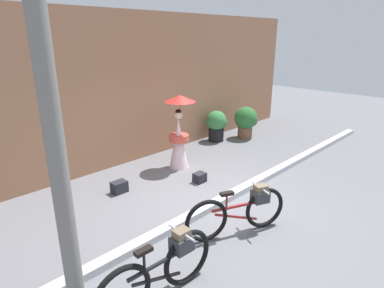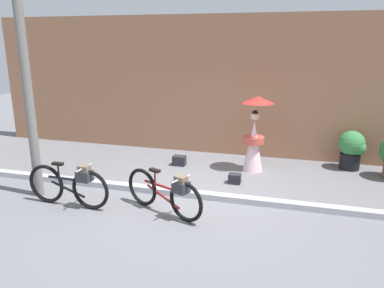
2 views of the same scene
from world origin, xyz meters
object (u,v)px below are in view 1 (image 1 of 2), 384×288
potted_plant_by_door (217,124)px  potted_plant_small (246,120)px  backpack_on_pavement (200,177)px  utility_pole (52,124)px  person_with_parasol (179,133)px  bicycle_near_officer (241,210)px  bicycle_far_side (161,269)px  backpack_spare (119,187)px

potted_plant_by_door → potted_plant_small: size_ratio=0.94×
potted_plant_by_door → backpack_on_pavement: size_ratio=3.63×
utility_pole → potted_plant_by_door: bearing=28.5°
person_with_parasol → potted_plant_by_door: size_ratio=1.89×
person_with_parasol → backpack_on_pavement: size_ratio=6.87×
bicycle_near_officer → person_with_parasol: size_ratio=0.93×
person_with_parasol → backpack_on_pavement: 1.29m
bicycle_near_officer → potted_plant_by_door: bearing=45.1°
bicycle_near_officer → backpack_on_pavement: (0.96, 1.83, -0.31)m
bicycle_near_officer → potted_plant_small: bearing=34.8°
bicycle_far_side → backpack_on_pavement: bearing=35.6°
backpack_on_pavement → potted_plant_small: bearing=19.9°
backpack_spare → bicycle_far_side: bearing=-113.6°
potted_plant_small → potted_plant_by_door: bearing=152.3°
bicycle_near_officer → potted_plant_small: (4.43, 3.08, 0.15)m
backpack_on_pavement → potted_plant_by_door: bearing=33.7°
bicycle_near_officer → potted_plant_by_door: potted_plant_by_door is taller
potted_plant_small → backpack_spare: (-5.03, -0.40, -0.45)m
person_with_parasol → backpack_spare: 2.00m
backpack_on_pavement → utility_pole: utility_pole is taller
backpack_on_pavement → backpack_spare: size_ratio=0.84×
bicycle_far_side → potted_plant_small: (6.27, 3.26, 0.13)m
bicycle_far_side → utility_pole: 2.19m
bicycle_far_side → potted_plant_by_door: size_ratio=1.83×
bicycle_near_officer → utility_pole: (-2.79, 0.11, 1.98)m
bicycle_far_side → backpack_spare: bicycle_far_side is taller
backpack_on_pavement → person_with_parasol: bearing=73.5°
person_with_parasol → bicycle_far_side: bearing=-136.0°
backpack_spare → utility_pole: (-2.19, -2.57, 2.27)m
bicycle_far_side → person_with_parasol: 4.33m
bicycle_far_side → utility_pole: bearing=162.9°
bicycle_near_officer → backpack_on_pavement: bicycle_near_officer is taller
utility_pole → bicycle_near_officer: bearing=-2.3°
bicycle_far_side → potted_plant_small: size_ratio=1.72×
person_with_parasol → potted_plant_small: size_ratio=1.78×
backpack_on_pavement → backpack_spare: backpack_spare is taller
bicycle_far_side → backpack_on_pavement: bicycle_far_side is taller
person_with_parasol → utility_pole: size_ratio=0.38×
potted_plant_by_door → backpack_spare: potted_plant_by_door is taller
bicycle_near_officer → potted_plant_small: size_ratio=1.66×
person_with_parasol → backpack_spare: (-1.85, -0.13, -0.76)m
potted_plant_small → backpack_on_pavement: size_ratio=3.86×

